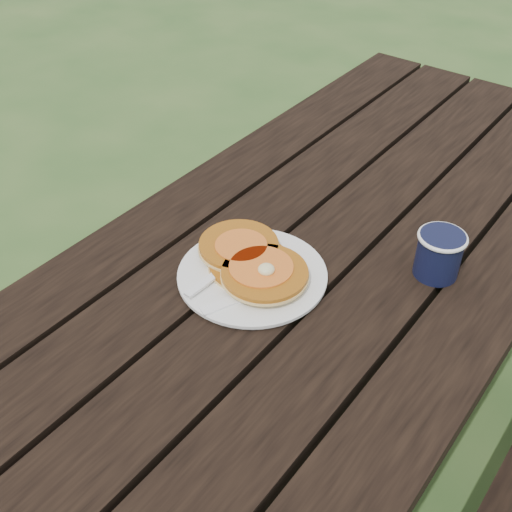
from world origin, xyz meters
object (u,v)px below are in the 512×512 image
Objects in this scene: plate at (252,276)px; coffee_cup at (439,252)px; pancake_stack at (252,261)px; picnic_table at (311,377)px.

coffee_cup is (0.25, 0.21, 0.04)m from plate.
coffee_cup reaches higher than pancake_stack.
plate is at bearing -107.20° from picnic_table.
plate is (-0.05, -0.15, 0.39)m from picnic_table.
plate is 2.98× the size of coffee_cup.
plate is 1.11× the size of pancake_stack.
plate reaches higher than picnic_table.
picnic_table is 0.48m from coffee_cup.
plate is 0.03m from pancake_stack.
plate is 0.33m from coffee_cup.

